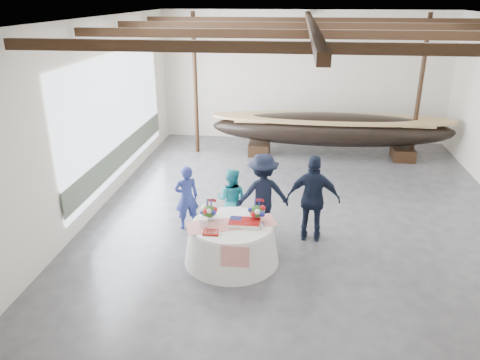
# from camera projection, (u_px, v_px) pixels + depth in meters

# --- Properties ---
(floor) EXTENTS (10.00, 12.00, 0.01)m
(floor) POSITION_uv_depth(u_px,v_px,m) (301.00, 208.00, 11.73)
(floor) COLOR #3D3D42
(floor) RESTS_ON ground
(wall_back) EXTENTS (10.00, 0.02, 4.50)m
(wall_back) POSITION_uv_depth(u_px,v_px,m) (304.00, 77.00, 16.42)
(wall_back) COLOR silver
(wall_back) RESTS_ON ground
(wall_front) EXTENTS (10.00, 0.02, 4.50)m
(wall_front) POSITION_uv_depth(u_px,v_px,m) (312.00, 251.00, 5.36)
(wall_front) COLOR silver
(wall_front) RESTS_ON ground
(wall_left) EXTENTS (0.02, 12.00, 4.50)m
(wall_left) POSITION_uv_depth(u_px,v_px,m) (100.00, 114.00, 11.45)
(wall_left) COLOR silver
(wall_left) RESTS_ON ground
(ceiling) EXTENTS (10.00, 12.00, 0.01)m
(ceiling) POSITION_uv_depth(u_px,v_px,m) (312.00, 18.00, 10.06)
(ceiling) COLOR white
(ceiling) RESTS_ON wall_back
(pavilion_structure) EXTENTS (9.80, 11.76, 4.50)m
(pavilion_structure) POSITION_uv_depth(u_px,v_px,m) (310.00, 39.00, 10.91)
(pavilion_structure) COLOR black
(pavilion_structure) RESTS_ON ground
(open_bay) EXTENTS (0.03, 7.00, 3.20)m
(open_bay) POSITION_uv_depth(u_px,v_px,m) (119.00, 121.00, 12.52)
(open_bay) COLOR silver
(open_bay) RESTS_ON ground
(longboat_display) EXTENTS (7.75, 1.55, 1.45)m
(longboat_display) POSITION_uv_depth(u_px,v_px,m) (331.00, 129.00, 15.07)
(longboat_display) COLOR black
(longboat_display) RESTS_ON ground
(banquet_table) EXTENTS (1.89, 1.89, 0.81)m
(banquet_table) POSITION_uv_depth(u_px,v_px,m) (232.00, 242.00, 9.28)
(banquet_table) COLOR white
(banquet_table) RESTS_ON ground
(tabletop_items) EXTENTS (1.83, 1.13, 0.40)m
(tabletop_items) POSITION_uv_depth(u_px,v_px,m) (231.00, 215.00, 9.17)
(tabletop_items) COLOR red
(tabletop_items) RESTS_ON banquet_table
(guest_woman_blue) EXTENTS (0.65, 0.57, 1.50)m
(guest_woman_blue) POSITION_uv_depth(u_px,v_px,m) (187.00, 197.00, 10.47)
(guest_woman_blue) COLOR navy
(guest_woman_blue) RESTS_ON ground
(guest_woman_teal) EXTENTS (0.78, 0.65, 1.43)m
(guest_woman_teal) POSITION_uv_depth(u_px,v_px,m) (231.00, 199.00, 10.46)
(guest_woman_teal) COLOR teal
(guest_woman_teal) RESTS_ON ground
(guest_man_left) EXTENTS (1.33, 0.96, 1.84)m
(guest_man_left) POSITION_uv_depth(u_px,v_px,m) (263.00, 194.00, 10.21)
(guest_man_left) COLOR black
(guest_man_left) RESTS_ON ground
(guest_man_right) EXTENTS (1.16, 0.55, 1.92)m
(guest_man_right) POSITION_uv_depth(u_px,v_px,m) (313.00, 199.00, 9.88)
(guest_man_right) COLOR black
(guest_man_right) RESTS_ON ground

